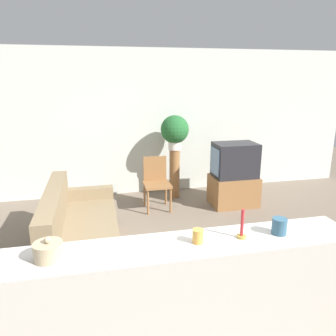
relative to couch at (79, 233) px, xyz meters
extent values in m
plane|color=#756656|center=(0.85, -1.21, -0.30)|extent=(14.00, 14.00, 0.00)
cube|color=silver|center=(0.85, 2.22, 1.05)|extent=(9.00, 0.06, 2.70)
cube|color=#847051|center=(0.05, 0.00, -0.08)|extent=(0.85, 1.88, 0.42)
cube|color=#847051|center=(-0.27, 0.00, 0.35)|extent=(0.20, 1.88, 0.44)
cube|color=#847051|center=(0.05, -0.86, 0.00)|extent=(0.85, 0.16, 0.60)
cube|color=#847051|center=(0.05, 0.86, 0.00)|extent=(0.85, 0.16, 0.60)
cube|color=olive|center=(2.59, 1.18, -0.04)|extent=(0.78, 0.58, 0.52)
cube|color=#232328|center=(2.59, 1.18, 0.52)|extent=(0.72, 0.50, 0.59)
cube|color=#4C6B93|center=(2.23, 1.18, 0.52)|extent=(0.02, 0.41, 0.46)
cube|color=olive|center=(1.23, 1.25, 0.14)|extent=(0.44, 0.44, 0.04)
cube|color=olive|center=(1.23, 1.45, 0.37)|extent=(0.40, 0.04, 0.42)
cylinder|color=olive|center=(1.04, 1.06, -0.09)|extent=(0.04, 0.04, 0.42)
cylinder|color=olive|center=(1.42, 1.06, -0.09)|extent=(0.04, 0.04, 0.42)
cylinder|color=olive|center=(1.04, 1.44, -0.09)|extent=(0.04, 0.04, 0.42)
cylinder|color=olive|center=(1.42, 1.44, -0.09)|extent=(0.04, 0.04, 0.42)
cylinder|color=olive|center=(1.66, 1.77, 0.16)|extent=(0.19, 0.19, 0.92)
cylinder|color=white|center=(1.66, 1.77, 0.70)|extent=(0.23, 0.23, 0.15)
sphere|color=#23602D|center=(1.66, 1.77, 0.99)|extent=(0.51, 0.51, 0.51)
cube|color=beige|center=(0.85, -1.82, 0.21)|extent=(2.70, 0.44, 1.01)
cylinder|color=tan|center=(-0.08, -1.82, 0.77)|extent=(0.19, 0.19, 0.12)
sphere|color=tan|center=(-0.08, -1.82, 0.85)|extent=(0.04, 0.04, 0.04)
cylinder|color=gold|center=(0.97, -1.82, 0.76)|extent=(0.08, 0.08, 0.10)
cylinder|color=#B7933D|center=(1.31, -1.82, 0.72)|extent=(0.07, 0.07, 0.02)
cylinder|color=#B7282D|center=(1.31, -1.82, 0.84)|extent=(0.02, 0.02, 0.21)
cylinder|color=#335B75|center=(1.62, -1.82, 0.77)|extent=(0.11, 0.11, 0.13)
camera|label=1|loc=(0.28, -3.89, 1.88)|focal=35.00mm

